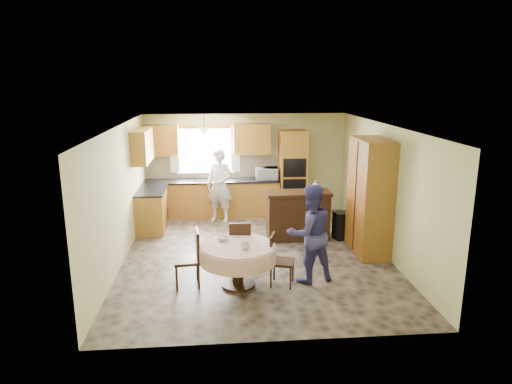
{
  "coord_description": "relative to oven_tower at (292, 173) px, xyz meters",
  "views": [
    {
      "loc": [
        -0.72,
        -8.27,
        3.34
      ],
      "look_at": [
        0.03,
        0.3,
        1.19
      ],
      "focal_mm": 32.0,
      "sensor_mm": 36.0,
      "label": 1
    }
  ],
  "objects": [
    {
      "name": "wall_cab_left",
      "position": [
        -3.2,
        0.15,
        0.85
      ],
      "size": [
        0.85,
        0.33,
        0.72
      ],
      "primitive_type": "cube",
      "color": "#B8842E",
      "rests_on": "wall_back"
    },
    {
      "name": "wall_left",
      "position": [
        -3.65,
        -2.69,
        0.19
      ],
      "size": [
        0.02,
        6.0,
        2.5
      ],
      "primitive_type": "cube",
      "color": "tan",
      "rests_on": "floor"
    },
    {
      "name": "bottle_sideboard",
      "position": [
        0.18,
        -1.81,
        0.06
      ],
      "size": [
        0.13,
        0.13,
        0.3
      ],
      "primitive_type": "imported",
      "rotation": [
        0.0,
        0.0,
        -0.16
      ],
      "color": "silver",
      "rests_on": "sideboard"
    },
    {
      "name": "cupboard",
      "position": [
        1.07,
        -2.68,
        0.06
      ],
      "size": [
        0.59,
        1.17,
        2.24
      ],
      "primitive_type": "cube",
      "color": "#B68730",
      "rests_on": "floor"
    },
    {
      "name": "sideboard",
      "position": [
        -0.18,
        -1.81,
        -0.58
      ],
      "size": [
        1.37,
        0.59,
        0.97
      ],
      "primitive_type": "cube",
      "rotation": [
        0.0,
        0.0,
        0.02
      ],
      "color": "#311E0D",
      "rests_on": "floor"
    },
    {
      "name": "microwave",
      "position": [
        -0.65,
        -0.04,
        0.01
      ],
      "size": [
        0.54,
        0.37,
        0.3
      ],
      "primitive_type": "imported",
      "rotation": [
        0.0,
        0.0,
        0.01
      ],
      "color": "silver",
      "rests_on": "counter_back"
    },
    {
      "name": "curtain_left",
      "position": [
        -2.9,
        0.24,
        0.59
      ],
      "size": [
        0.22,
        0.02,
        1.15
      ],
      "primitive_type": "cube",
      "color": "white",
      "rests_on": "wall_back"
    },
    {
      "name": "framed_picture",
      "position": [
        1.32,
        -2.15,
        0.52
      ],
      "size": [
        0.06,
        0.57,
        0.47
      ],
      "color": "gold",
      "rests_on": "wall_right"
    },
    {
      "name": "pendant",
      "position": [
        -2.15,
        -0.19,
        1.06
      ],
      "size": [
        0.36,
        0.36,
        0.18
      ],
      "primitive_type": "cone",
      "rotation": [
        3.14,
        0.0,
        0.0
      ],
      "color": "beige",
      "rests_on": "ceiling"
    },
    {
      "name": "person_sink",
      "position": [
        -1.81,
        -0.39,
        -0.19
      ],
      "size": [
        0.74,
        0.62,
        1.74
      ],
      "primitive_type": "imported",
      "rotation": [
        0.0,
        0.0,
        -0.36
      ],
      "color": "silver",
      "rests_on": "floor"
    },
    {
      "name": "counter_back",
      "position": [
        -2.0,
        0.01,
        -0.16
      ],
      "size": [
        3.3,
        0.64,
        0.04
      ],
      "primitive_type": "cube",
      "color": "black",
      "rests_on": "base_cab_back"
    },
    {
      "name": "wall_right",
      "position": [
        1.35,
        -2.69,
        0.19
      ],
      "size": [
        0.02,
        6.0,
        2.5
      ],
      "primitive_type": "cube",
      "color": "tan",
      "rests_on": "floor"
    },
    {
      "name": "window",
      "position": [
        -2.15,
        0.29,
        0.54
      ],
      "size": [
        1.4,
        0.03,
        1.1
      ],
      "primitive_type": "cube",
      "color": "white",
      "rests_on": "wall_back"
    },
    {
      "name": "cup_table",
      "position": [
        -1.44,
        -4.19,
        -0.3
      ],
      "size": [
        0.13,
        0.13,
        0.1
      ],
      "primitive_type": "imported",
      "rotation": [
        0.0,
        0.0,
        0.02
      ],
      "color": "#B2B2B2",
      "rests_on": "dining_table"
    },
    {
      "name": "base_cab_back",
      "position": [
        -2.0,
        0.01,
        -0.62
      ],
      "size": [
        3.3,
        0.6,
        0.88
      ],
      "primitive_type": "cube",
      "color": "#B68730",
      "rests_on": "floor"
    },
    {
      "name": "curtain_right",
      "position": [
        -1.4,
        0.24,
        0.59
      ],
      "size": [
        0.22,
        0.02,
        1.15
      ],
      "primitive_type": "cube",
      "color": "white",
      "rests_on": "wall_back"
    },
    {
      "name": "chair_back",
      "position": [
        -1.48,
        -3.4,
        -0.55
      ],
      "size": [
        0.44,
        0.44,
        0.92
      ],
      "rotation": [
        0.0,
        0.0,
        3.02
      ],
      "color": "#311E0D",
      "rests_on": "floor"
    },
    {
      "name": "chair_right",
      "position": [
        -0.89,
        -4.0,
        -0.58
      ],
      "size": [
        0.47,
        0.47,
        0.86
      ],
      "rotation": [
        0.0,
        0.0,
        1.28
      ],
      "color": "#311E0D",
      "rests_on": "floor"
    },
    {
      "name": "space_heater",
      "position": [
        0.81,
        -1.9,
        -0.77
      ],
      "size": [
        0.49,
        0.4,
        0.59
      ],
      "primitive_type": "cube",
      "rotation": [
        0.0,
        0.0,
        0.25
      ],
      "color": "black",
      "rests_on": "floor"
    },
    {
      "name": "base_cab_left",
      "position": [
        -3.35,
        -0.89,
        -0.62
      ],
      "size": [
        0.6,
        1.2,
        0.88
      ],
      "primitive_type": "cube",
      "color": "#B68730",
      "rests_on": "floor"
    },
    {
      "name": "oven_lower",
      "position": [
        0.0,
        -0.31,
        -0.31
      ],
      "size": [
        0.56,
        0.01,
        0.45
      ],
      "primitive_type": "cube",
      "color": "black",
      "rests_on": "oven_tower"
    },
    {
      "name": "oven_tower",
      "position": [
        0.0,
        0.0,
        0.0
      ],
      "size": [
        0.66,
        0.62,
        2.12
      ],
      "primitive_type": "cube",
      "color": "#B68730",
      "rests_on": "floor"
    },
    {
      "name": "ceiling",
      "position": [
        -1.15,
        -2.69,
        1.44
      ],
      "size": [
        5.0,
        6.0,
        0.01
      ],
      "primitive_type": "cube",
      "color": "white",
      "rests_on": "wall_back"
    },
    {
      "name": "bowl_table",
      "position": [
        -1.78,
        -3.76,
        -0.32
      ],
      "size": [
        0.2,
        0.2,
        0.06
      ],
      "primitive_type": "imported",
      "rotation": [
        0.0,
        0.0,
        -0.03
      ],
      "color": "#B2B2B2",
      "rests_on": "dining_table"
    },
    {
      "name": "floor",
      "position": [
        -1.15,
        -2.69,
        -1.06
      ],
      "size": [
        5.0,
        6.0,
        0.01
      ],
      "primitive_type": "cube",
      "color": "brown",
      "rests_on": "ground"
    },
    {
      "name": "wall_back",
      "position": [
        -1.15,
        0.31,
        0.19
      ],
      "size": [
        5.0,
        0.02,
        2.5
      ],
      "primitive_type": "cube",
      "color": "tan",
      "rests_on": "floor"
    },
    {
      "name": "wall_cab_side",
      "position": [
        -3.48,
        -0.89,
        0.85
      ],
      "size": [
        0.33,
        1.2,
        0.72
      ],
      "primitive_type": "cube",
      "color": "#B8842E",
      "rests_on": "wall_left"
    },
    {
      "name": "chair_left",
      "position": [
        -2.31,
        -3.91,
        -0.53
      ],
      "size": [
        0.45,
        0.45,
        0.95
      ],
      "rotation": [
        0.0,
        0.0,
        -1.46
      ],
      "color": "#311E0D",
      "rests_on": "floor"
    },
    {
      "name": "dining_table",
      "position": [
        -1.56,
        -3.99,
        -0.5
      ],
      "size": [
        1.26,
        1.26,
        0.71
      ],
      "color": "#311E0D",
      "rests_on": "floor"
    },
    {
      "name": "oven_upper",
      "position": [
        0.0,
        -0.31,
        0.19
      ],
      "size": [
        0.56,
        0.01,
        0.45
      ],
      "primitive_type": "cube",
      "color": "black",
      "rests_on": "oven_tower"
    },
    {
      "name": "counter_left",
      "position": [
        -3.35,
        -0.89,
        -0.16
      ],
      "size": [
        0.64,
        1.2,
        0.04
      ],
      "primitive_type": "cube",
      "color": "black",
      "rests_on": "base_cab_left"
    },
    {
      "name": "wall_front",
      "position": [
        -1.15,
        -5.69,
        0.19
      ],
      "size": [
        5.0,
        0.02,
        2.5
      ],
      "primitive_type": "cube",
      "color": "tan",
      "rests_on": "floor"
    },
    {
      "name": "bowl_sideboard",
      "position": [
        -0.51,
        -1.81,
        -0.06
      ],
      "size": [
        0.21,
        0.21,
        0.05
      ],
      "primitive_type": "imported",
      "rotation": [
        0.0,
        0.0,
        0.0
      ],
      "color": "#B2B2B2",
      "rests_on": "sideboard"
    },
    {
      "name": "backsplash",
      "position": [
        -2.0,
        0.3,
        0.12
      ],
      "size": [
        3.3,
        0.02,
        0.55
      ],
      "primitive_type": "cube",
      "color": "beige",
      "rests_on": "wall_back"
    },
    {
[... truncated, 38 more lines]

